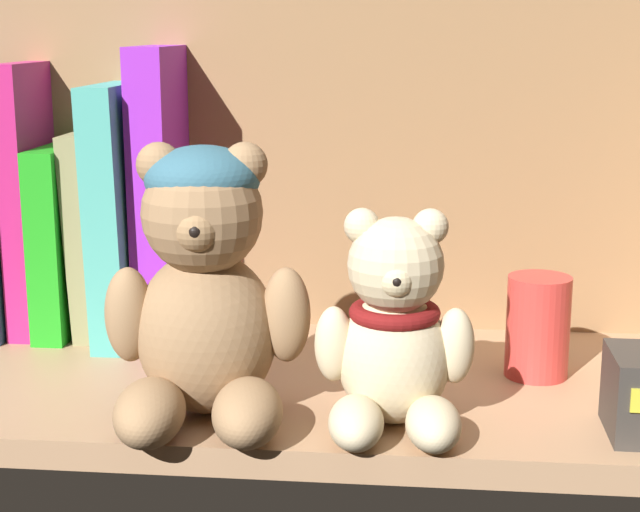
{
  "coord_description": "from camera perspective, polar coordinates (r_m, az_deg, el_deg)",
  "views": [
    {
      "loc": [
        8.78,
        -70.7,
        27.71
      ],
      "look_at": [
        1.48,
        0.0,
        11.33
      ],
      "focal_mm": 56.3,
      "sensor_mm": 36.0,
      "label": 1
    }
  ],
  "objects": [
    {
      "name": "shelf_board",
      "position": [
        0.76,
        -1.12,
        -7.57
      ],
      "size": [
        74.68,
        27.02,
        2.0
      ],
      "primitive_type": "cube",
      "color": "#A87F5B",
      "rests_on": "ground"
    },
    {
      "name": "book_6",
      "position": [
        0.87,
        -12.65,
        1.33
      ],
      "size": [
        2.87,
        9.69,
        17.21
      ],
      "primitive_type": "cube",
      "rotation": [
        0.0,
        -0.04,
        0.0
      ],
      "color": "olive",
      "rests_on": "shelf_board"
    },
    {
      "name": "book_5",
      "position": [
        0.88,
        -14.31,
        0.97
      ],
      "size": [
        2.68,
        11.22,
        15.92
      ],
      "primitive_type": "cube",
      "color": "#1D9A1A",
      "rests_on": "shelf_board"
    },
    {
      "name": "book_7",
      "position": [
        0.86,
        -10.93,
        2.6
      ],
      "size": [
        3.26,
        14.92,
        21.19
      ],
      "primitive_type": "cube",
      "rotation": [
        0.0,
        -0.02,
        0.0
      ],
      "color": "teal",
      "rests_on": "shelf_board"
    },
    {
      "name": "book_8",
      "position": [
        0.85,
        -8.87,
        3.56
      ],
      "size": [
        3.04,
        11.24,
        24.11
      ],
      "primitive_type": "cube",
      "color": "purple",
      "rests_on": "shelf_board"
    },
    {
      "name": "book_4",
      "position": [
        0.89,
        -16.03,
        3.16
      ],
      "size": [
        2.01,
        9.73,
        22.75
      ],
      "primitive_type": "cube",
      "color": "#B51F67",
      "rests_on": "shelf_board"
    },
    {
      "name": "teddy_bear_larger",
      "position": [
        0.66,
        -6.62,
        -1.96
      ],
      "size": [
        13.55,
        13.89,
        18.4
      ],
      "color": "#93704C",
      "rests_on": "shelf_board"
    },
    {
      "name": "teddy_bear_smaller",
      "position": [
        0.65,
        4.26,
        -4.57
      ],
      "size": [
        10.52,
        10.69,
        14.4
      ],
      "color": "beige",
      "rests_on": "shelf_board"
    },
    {
      "name": "pillar_candle",
      "position": [
        0.77,
        12.28,
        -3.94
      ],
      "size": [
        4.71,
        4.71,
        7.66
      ],
      "primitive_type": "cylinder",
      "color": "#C63833",
      "rests_on": "shelf_board"
    },
    {
      "name": "book_3",
      "position": [
        0.9,
        -17.56,
        1.95
      ],
      "size": [
        2.84,
        11.32,
        18.88
      ],
      "primitive_type": "cube",
      "color": "#2D5478",
      "rests_on": "shelf_board"
    },
    {
      "name": "shelf_back_panel",
      "position": [
        0.86,
        -0.02,
        5.56
      ],
      "size": [
        77.08,
        1.2,
        33.2
      ],
      "primitive_type": "cube",
      "color": "olive",
      "rests_on": "ground"
    }
  ]
}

